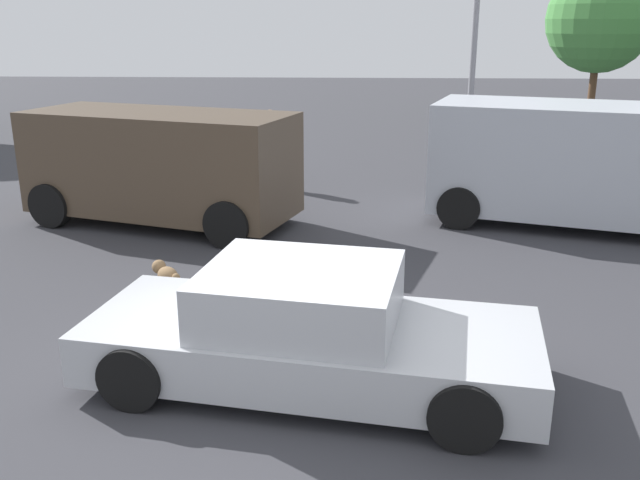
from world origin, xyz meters
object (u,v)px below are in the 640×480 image
sedan_foreground (308,332)px  pedestrian (270,141)px  van_white (586,162)px  dog (166,274)px  suv_dark (161,164)px

sedan_foreground → pedestrian: (-1.38, 8.74, 0.46)m
van_white → pedestrian: van_white is taller
dog → suv_dark: 3.59m
van_white → suv_dark: size_ratio=1.11×
sedan_foreground → van_white: 7.54m
sedan_foreground → pedestrian: 8.86m
sedan_foreground → suv_dark: size_ratio=0.93×
dog → van_white: (6.64, 3.61, 0.90)m
sedan_foreground → dog: sedan_foreground is taller
dog → suv_dark: suv_dark is taller
suv_dark → sedan_foreground: bearing=135.2°
van_white → suv_dark: bearing=19.3°
sedan_foreground → van_white: size_ratio=0.83×
dog → van_white: van_white is taller
sedan_foreground → dog: bearing=141.1°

